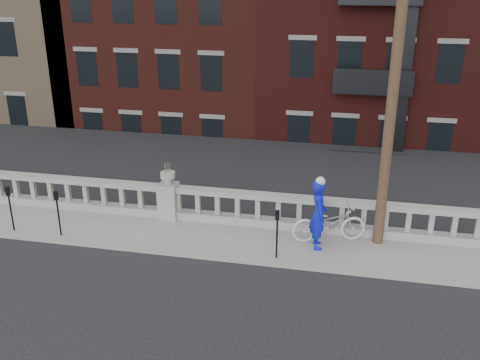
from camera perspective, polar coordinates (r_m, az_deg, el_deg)
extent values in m
plane|color=black|center=(13.48, -13.00, -11.48)|extent=(120.00, 120.00, 0.00)
cube|color=gray|center=(15.83, -8.59, -5.60)|extent=(32.00, 2.20, 0.15)
cube|color=gray|center=(16.55, -7.51, -3.53)|extent=(28.00, 0.34, 0.25)
cube|color=gray|center=(16.22, -7.65, -0.89)|extent=(28.00, 0.34, 0.16)
cube|color=gray|center=(16.37, -7.58, -2.18)|extent=(0.55, 0.55, 1.10)
cylinder|color=gray|center=(16.13, -7.69, -0.06)|extent=(0.24, 0.24, 0.20)
cylinder|color=gray|center=(16.06, -7.72, 0.53)|extent=(0.44, 0.44, 0.18)
cube|color=#605E59|center=(18.12, -6.73, -10.84)|extent=(36.00, 0.50, 5.15)
cube|color=black|center=(38.55, 3.54, 2.49)|extent=(80.00, 44.00, 0.50)
cube|color=#595651|center=(22.40, -8.22, -5.93)|extent=(16.00, 7.00, 4.00)
cube|color=#431713|center=(31.91, -5.09, 11.92)|extent=(10.00, 14.00, 14.00)
cube|color=#3A110F|center=(30.45, 13.64, 12.40)|extent=(10.00, 14.00, 15.50)
cylinder|color=#422D1E|center=(13.95, 16.34, 12.13)|extent=(0.28, 0.28, 10.00)
cylinder|color=black|center=(16.76, -23.20, -3.26)|extent=(0.05, 0.05, 1.10)
cube|color=black|center=(16.50, -23.54, -1.11)|extent=(0.10, 0.08, 0.26)
cube|color=black|center=(16.46, -23.65, -1.04)|extent=(0.06, 0.01, 0.08)
cylinder|color=black|center=(15.97, -18.75, -3.83)|extent=(0.05, 0.05, 1.10)
cube|color=black|center=(15.71, -19.04, -1.58)|extent=(0.10, 0.08, 0.26)
cube|color=black|center=(15.66, -19.14, -1.51)|extent=(0.06, 0.01, 0.08)
cylinder|color=black|center=(14.01, 3.95, -6.28)|extent=(0.05, 0.05, 1.10)
cube|color=black|center=(13.71, 4.02, -3.76)|extent=(0.10, 0.08, 0.26)
cube|color=black|center=(13.65, 4.00, -3.69)|extent=(0.06, 0.01, 0.08)
imported|color=silver|center=(15.04, 9.47, -4.53)|extent=(2.20, 1.33, 1.09)
imported|color=#0D18C8|center=(14.49, 8.37, -3.65)|extent=(0.61, 0.79, 1.94)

